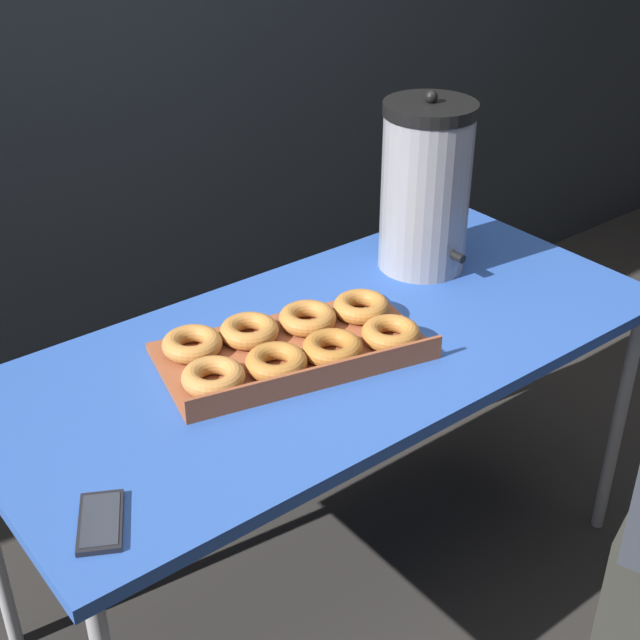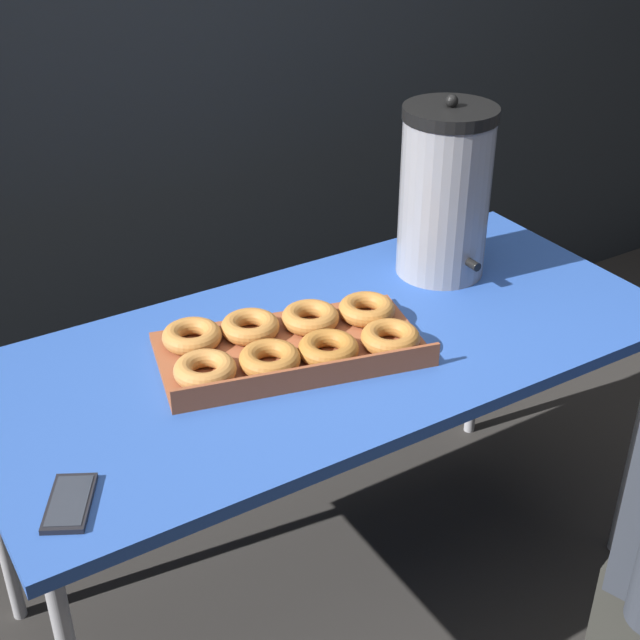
# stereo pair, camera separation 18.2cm
# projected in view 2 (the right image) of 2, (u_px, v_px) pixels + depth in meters

# --- Properties ---
(ground_plane) EXTENTS (12.00, 12.00, 0.00)m
(ground_plane) POSITION_uv_depth(u_px,v_px,m) (330.00, 580.00, 2.22)
(ground_plane) COLOR #2D2B28
(folding_table) EXTENTS (1.47, 0.68, 0.70)m
(folding_table) POSITION_uv_depth(u_px,v_px,m) (331.00, 359.00, 1.89)
(folding_table) COLOR #2D56B2
(folding_table) RESTS_ON ground
(donut_box) EXTENTS (0.59, 0.40, 0.05)m
(donut_box) POSITION_uv_depth(u_px,v_px,m) (291.00, 342.00, 1.81)
(donut_box) COLOR brown
(donut_box) RESTS_ON folding_table
(coffee_urn) EXTENTS (0.21, 0.24, 0.43)m
(coffee_urn) POSITION_uv_depth(u_px,v_px,m) (445.00, 192.00, 2.04)
(coffee_urn) COLOR #939399
(coffee_urn) RESTS_ON folding_table
(cell_phone) EXTENTS (0.12, 0.15, 0.01)m
(cell_phone) POSITION_uv_depth(u_px,v_px,m) (70.00, 503.00, 1.43)
(cell_phone) COLOR black
(cell_phone) RESTS_ON folding_table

